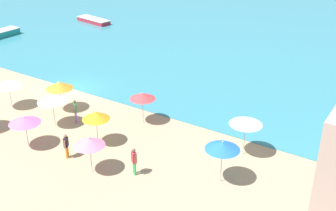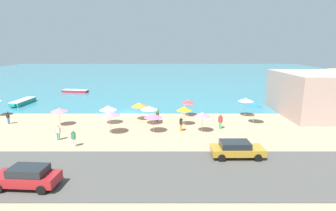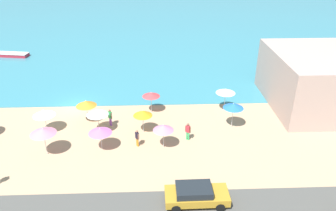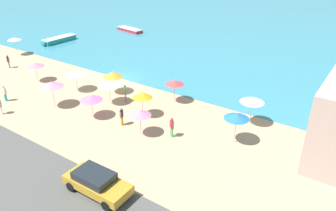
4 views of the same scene
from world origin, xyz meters
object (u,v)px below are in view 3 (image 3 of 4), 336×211
object	(u,v)px
beach_umbrella_1	(226,91)
beach_umbrella_9	(97,113)
parked_car_0	(196,194)
beach_umbrella_7	(86,103)
bather_2	(110,117)
beach_umbrella_5	(44,113)
beach_umbrella_4	(143,113)
beach_umbrella_0	(233,106)
bather_1	(188,131)
beach_umbrella_3	(151,94)
beach_umbrella_8	(43,131)
skiff_nearshore	(11,55)
bather_3	(137,137)
beach_umbrella_11	(163,128)
beach_umbrella_2	(100,131)

from	to	relation	value
beach_umbrella_1	beach_umbrella_9	distance (m)	13.36
parked_car_0	beach_umbrella_7	bearing A→B (deg)	128.86
beach_umbrella_7	bather_2	distance (m)	2.78
beach_umbrella_5	beach_umbrella_7	distance (m)	4.03
beach_umbrella_4	beach_umbrella_7	distance (m)	6.13
beach_umbrella_0	bather_1	world-z (taller)	beach_umbrella_0
bather_1	parked_car_0	xyz separation A→B (m)	(-0.20, -8.13, -0.16)
beach_umbrella_3	bather_2	xyz separation A→B (m)	(-4.03, -2.67, -1.07)
beach_umbrella_1	beach_umbrella_3	bearing A→B (deg)	179.83
beach_umbrella_7	beach_umbrella_9	size ratio (longest dim) A/B	1.00
beach_umbrella_7	beach_umbrella_8	xyz separation A→B (m)	(-2.53, -5.57, 0.26)
bather_2	skiff_nearshore	xyz separation A→B (m)	(-18.00, 21.78, -0.68)
bather_1	bather_3	xyz separation A→B (m)	(-4.59, -0.84, -0.05)
beach_umbrella_3	beach_umbrella_9	size ratio (longest dim) A/B	1.00
beach_umbrella_11	bather_2	size ratio (longest dim) A/B	1.31
beach_umbrella_5	beach_umbrella_8	distance (m)	3.95
beach_umbrella_11	beach_umbrella_7	bearing A→B (deg)	146.69
beach_umbrella_9	bather_2	bearing A→B (deg)	49.32
skiff_nearshore	beach_umbrella_1	bearing A→B (deg)	-32.66
beach_umbrella_2	beach_umbrella_11	size ratio (longest dim) A/B	0.93
beach_umbrella_2	beach_umbrella_3	world-z (taller)	beach_umbrella_3
beach_umbrella_5	parked_car_0	bearing A→B (deg)	-37.48
beach_umbrella_11	bather_1	xyz separation A→B (m)	(2.27, 1.16, -1.06)
beach_umbrella_4	skiff_nearshore	size ratio (longest dim) A/B	0.42
beach_umbrella_0	skiff_nearshore	size ratio (longest dim) A/B	0.46
beach_umbrella_11	parked_car_0	bearing A→B (deg)	-73.45
beach_umbrella_3	beach_umbrella_8	world-z (taller)	beach_umbrella_8
beach_umbrella_4	beach_umbrella_9	world-z (taller)	beach_umbrella_4
beach_umbrella_8	beach_umbrella_9	xyz separation A→B (m)	(3.96, 3.50, -0.22)
beach_umbrella_8	parked_car_0	distance (m)	13.77
bather_1	skiff_nearshore	world-z (taller)	bather_1
beach_umbrella_2	bather_2	world-z (taller)	beach_umbrella_2
parked_car_0	beach_umbrella_0	bearing A→B (deg)	65.22
beach_umbrella_8	beach_umbrella_11	size ratio (longest dim) A/B	1.11
beach_umbrella_7	beach_umbrella_8	size ratio (longest dim) A/B	0.91
beach_umbrella_9	parked_car_0	size ratio (longest dim) A/B	0.53
beach_umbrella_1	beach_umbrella_4	bearing A→B (deg)	-154.91
beach_umbrella_0	beach_umbrella_4	xyz separation A→B (m)	(-8.66, -0.63, -0.26)
beach_umbrella_1	beach_umbrella_9	xyz separation A→B (m)	(-12.82, -3.77, -0.26)
beach_umbrella_2	beach_umbrella_7	xyz separation A→B (m)	(-2.10, 5.04, 0.13)
beach_umbrella_2	beach_umbrella_5	xyz separation A→B (m)	(-5.71, 3.25, 0.12)
beach_umbrella_0	beach_umbrella_7	size ratio (longest dim) A/B	1.11
beach_umbrella_3	beach_umbrella_4	xyz separation A→B (m)	(-0.75, -4.04, 0.00)
beach_umbrella_3	beach_umbrella_11	distance (m)	6.77
beach_umbrella_9	beach_umbrella_11	distance (m)	6.75
beach_umbrella_5	bather_3	xyz separation A→B (m)	(8.83, -2.84, -1.10)
beach_umbrella_0	beach_umbrella_8	world-z (taller)	beach_umbrella_0
beach_umbrella_7	beach_umbrella_2	bearing A→B (deg)	-67.40
beach_umbrella_0	bather_2	size ratio (longest dim) A/B	1.47
beach_umbrella_1	beach_umbrella_2	xyz separation A→B (m)	(-12.15, -6.74, -0.43)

